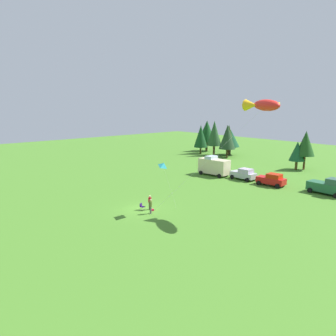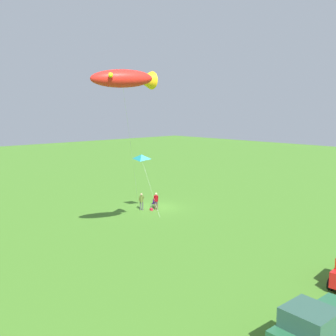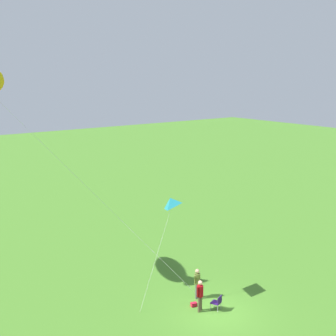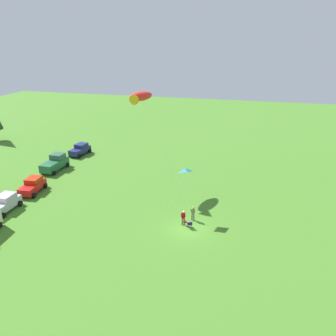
# 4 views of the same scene
# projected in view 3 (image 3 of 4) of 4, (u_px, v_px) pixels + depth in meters

# --- Properties ---
(ground_plane) EXTENTS (160.00, 160.00, 0.00)m
(ground_plane) POSITION_uv_depth(u_px,v_px,m) (217.00, 313.00, 24.75)
(ground_plane) COLOR #437A25
(person_kite_flyer) EXTENTS (0.47, 0.56, 1.74)m
(person_kite_flyer) POSITION_uv_depth(u_px,v_px,m) (197.00, 281.00, 26.21)
(person_kite_flyer) COLOR #4C4F4B
(person_kite_flyer) RESTS_ON ground
(folding_chair) EXTENTS (0.63, 0.63, 0.82)m
(folding_chair) POSITION_uv_depth(u_px,v_px,m) (217.00, 302.00, 24.96)
(folding_chair) COLOR #2C1259
(folding_chair) RESTS_ON ground
(person_spectator) EXTENTS (0.45, 0.50, 1.74)m
(person_spectator) POSITION_uv_depth(u_px,v_px,m) (200.00, 293.00, 24.75)
(person_spectator) COLOR brown
(person_spectator) RESTS_ON ground
(backpack_on_grass) EXTENTS (0.28, 0.36, 0.22)m
(backpack_on_grass) POSITION_uv_depth(u_px,v_px,m) (194.00, 304.00, 25.44)
(backpack_on_grass) COLOR red
(backpack_on_grass) RESTS_ON ground
(kite_delta_teal) EXTENTS (1.52, 3.11, 5.98)m
(kite_delta_teal) POSITION_uv_depth(u_px,v_px,m) (170.00, 202.00, 25.33)
(kite_delta_teal) COLOR teal
(kite_delta_teal) RESTS_ON ground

